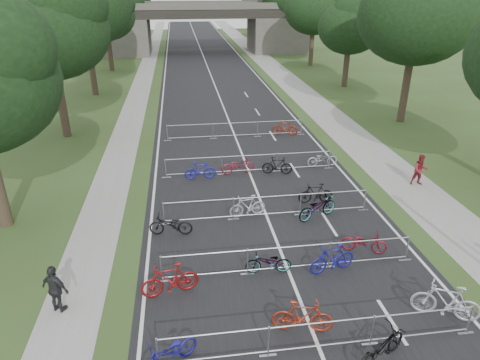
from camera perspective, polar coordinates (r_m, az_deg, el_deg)
The scene contains 38 objects.
road at distance 52.59m, azimuth -4.12°, elevation 14.26°, with size 11.00×140.00×0.01m, color black.
sidewalk_right at distance 53.73m, azimuth 4.70°, elevation 14.47°, with size 3.00×140.00×0.01m, color gray.
sidewalk_left at distance 52.62m, azimuth -12.53°, elevation 13.76°, with size 2.00×140.00×0.01m, color gray.
lane_markings at distance 52.59m, azimuth -4.12°, elevation 14.25°, with size 0.12×140.00×0.00m, color silver.
overpass_bridge at distance 66.94m, azimuth -5.24°, elevation 19.57°, with size 31.00×8.00×7.05m.
tree_left_1 at distance 30.60m, azimuth -24.11°, elevation 18.41°, with size 7.56×7.56×11.53m.
tree_right_1 at distance 33.93m, azimuth 22.90°, elevation 20.08°, with size 8.18×8.18×12.47m.
tree_left_2 at distance 42.25m, azimuth -20.13°, elevation 21.41°, with size 8.40×8.40×12.81m.
tree_right_2 at distance 44.87m, azimuth 14.67°, elevation 19.39°, with size 6.16×6.16×9.39m.
tree_left_3 at distance 54.15m, azimuth -17.45°, elevation 20.50°, with size 6.72×6.72×10.25m.
tree_right_3 at distance 56.10m, azimuth 10.00°, elevation 21.77°, with size 7.17×7.17×10.93m.
tree_left_4 at distance 65.99m, azimuth -16.02°, elevation 22.00°, with size 7.56×7.56×11.53m.
tree_right_5 at distance 79.35m, azimuth 4.44°, elevation 22.18°, with size 6.16×6.16×9.39m.
tree_left_6 at distance 89.88m, azimuth -14.08°, elevation 22.24°, with size 6.72×6.72×10.25m.
barrier_row_2 at distance 13.19m, azimuth 10.77°, elevation -19.76°, with size 9.70×0.08×1.10m.
barrier_row_3 at distance 15.97m, azimuth 6.54°, elevation -10.35°, with size 9.70×0.08×1.10m.
barrier_row_4 at distance 19.27m, azimuth 3.66°, elevation -3.56°, with size 9.70×0.08×1.10m.
barrier_row_5 at distance 23.71m, azimuth 1.28°, elevation 2.16°, with size 9.70×0.08×1.10m.
barrier_row_6 at distance 29.27m, azimuth -0.61°, elevation 6.68°, with size 9.70×0.08×1.10m.
bike_8 at distance 12.80m, azimuth -9.42°, elevation -21.86°, with size 0.62×1.79×0.94m, color navy.
bike_9 at distance 13.65m, azimuth 8.34°, elevation -17.58°, with size 0.53×1.87×1.13m, color #A02E17.
bike_10 at distance 13.34m, azimuth 18.33°, elevation -20.41°, with size 0.67×1.93×1.02m, color black.
bike_11 at distance 15.35m, azimuth 25.79°, elevation -14.37°, with size 0.59×2.09×1.26m, color #B4B2BB.
bike_12 at distance 14.99m, azimuth -9.34°, elevation -12.99°, with size 0.56×1.99×1.19m, color maroon.
bike_13 at distance 15.87m, azimuth 3.81°, elevation -10.95°, with size 0.58×1.67×0.88m, color #A8AAB0.
bike_14 at distance 16.20m, azimuth 12.21°, elevation -10.22°, with size 0.52×1.84×1.11m, color navy.
bike_15 at distance 17.61m, azimuth 16.21°, elevation -7.93°, with size 0.62×1.77×0.93m, color maroon.
bike_16 at distance 18.21m, azimuth -9.22°, elevation -5.94°, with size 0.63×1.82×0.96m, color black.
bike_17 at distance 19.34m, azimuth 1.01°, elevation -3.51°, with size 0.48×1.71×1.03m, color #A8A8B0.
bike_18 at distance 19.51m, azimuth 10.26°, elevation -3.60°, with size 0.71×2.04×1.07m, color #A8AAB0.
bike_19 at distance 20.80m, azimuth 10.04°, elevation -1.78°, with size 0.47×1.68×1.01m, color black.
bike_20 at distance 23.07m, azimuth -5.32°, elevation 1.27°, with size 0.47×1.67×1.00m, color #1D1DA0.
bike_21 at distance 23.65m, azimuth -0.30°, elevation 1.95°, with size 0.64×1.85×0.97m, color maroon.
bike_22 at distance 23.67m, azimuth 4.97°, elevation 1.91°, with size 0.47×1.67×1.00m, color black.
bike_23 at distance 25.05m, azimuth 10.92°, elevation 2.79°, with size 0.62×1.77×0.93m, color #93949A.
bike_27 at distance 30.00m, azimuth 6.04°, elevation 6.96°, with size 0.49×1.74×1.05m, color maroon.
pedestrian_b at distance 24.10m, azimuth 22.91°, elevation 1.21°, with size 0.80×0.63×1.65m, color maroon.
pedestrian_c at distance 15.18m, azimuth -23.37°, elevation -13.25°, with size 1.00×0.42×1.71m, color #232325.
Camera 1 is at (-3.58, -1.56, 9.74)m, focal length 32.00 mm.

